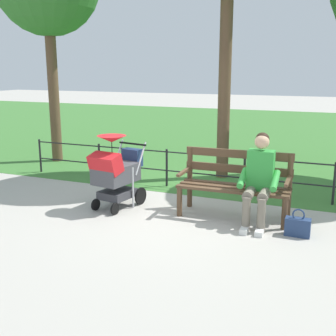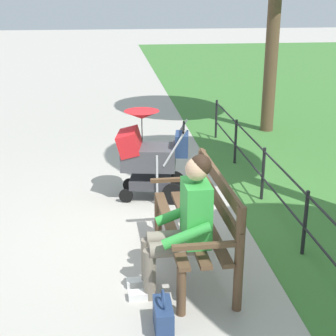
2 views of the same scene
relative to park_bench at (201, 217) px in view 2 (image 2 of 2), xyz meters
The scene contains 6 objects.
ground_plane 0.98m from the park_bench, ahead, with size 60.00×60.00×0.00m, color #ADA89E.
park_bench is the anchor object (origin of this frame).
person_on_bench 0.47m from the park_bench, 149.66° to the left, with size 0.54×0.74×1.28m.
stroller 1.83m from the park_bench, 11.27° to the left, with size 0.63×0.95×1.15m.
handbag 1.13m from the park_bench, 154.03° to the left, with size 0.32×0.14×0.37m.
park_fence 1.37m from the park_bench, 52.88° to the right, with size 7.23×0.04×0.70m.
Camera 2 is at (-5.11, 0.71, 2.57)m, focal length 53.89 mm.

